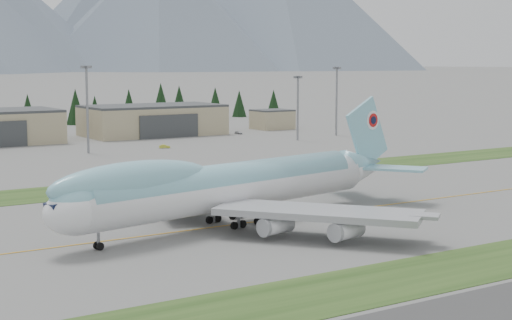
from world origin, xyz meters
TOP-DOWN VIEW (x-y plane):
  - ground at (0.00, 0.00)m, footprint 7000.00×7000.00m
  - grass_strip_near at (0.00, -38.00)m, footprint 400.00×14.00m
  - grass_strip_far at (0.00, 45.00)m, footprint 400.00×18.00m
  - taxiway_line_main at (0.00, 0.00)m, footprint 400.00×0.40m
  - boeing_747_freighter at (-11.35, 0.20)m, footprint 74.42×62.79m
  - hangar_right at (45.00, 149.90)m, footprint 48.00×26.60m
  - control_shed at (95.00, 148.00)m, footprint 14.00×12.00m
  - floodlight_masts at (35.00, 110.27)m, footprint 147.49×10.10m
  - service_vehicle_b at (29.31, 108.01)m, footprint 3.58×2.38m
  - service_vehicle_c at (72.62, 136.43)m, footprint 1.72×3.75m

SIDE VIEW (x-z plane):
  - ground at x=0.00m, z-range 0.00..0.00m
  - grass_strip_near at x=0.00m, z-range -0.04..0.04m
  - grass_strip_far at x=0.00m, z-range -0.04..0.04m
  - taxiway_line_main at x=0.00m, z-range -0.01..0.01m
  - service_vehicle_b at x=29.31m, z-range -0.56..0.56m
  - service_vehicle_c at x=72.62m, z-range -0.53..0.53m
  - control_shed at x=95.00m, z-range 0.00..7.60m
  - hangar_right at x=45.00m, z-range -0.01..10.79m
  - boeing_747_freighter at x=-11.35m, z-range -3.32..16.19m
  - floodlight_masts at x=35.00m, z-range 3.56..28.49m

